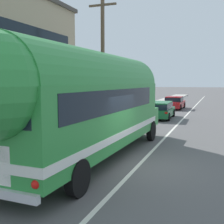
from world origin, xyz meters
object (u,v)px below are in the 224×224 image
at_px(car_lead, 160,109).
at_px(car_second, 174,102).
at_px(utility_pole, 103,59).
at_px(painted_bus, 88,101).

xyz_separation_m(car_lead, car_second, (-0.12, 8.80, -0.06)).
bearing_deg(utility_pole, car_second, 80.83).
bearing_deg(painted_bus, utility_pole, 108.33).
xyz_separation_m(utility_pole, painted_bus, (2.45, -7.40, -2.12)).
distance_m(utility_pole, painted_bus, 8.08).
bearing_deg(car_lead, painted_bus, -90.29).
relative_size(utility_pole, painted_bus, 0.70).
bearing_deg(utility_pole, car_lead, 67.35).
bearing_deg(car_lead, utility_pole, -112.65).
height_order(painted_bus, car_second, painted_bus).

